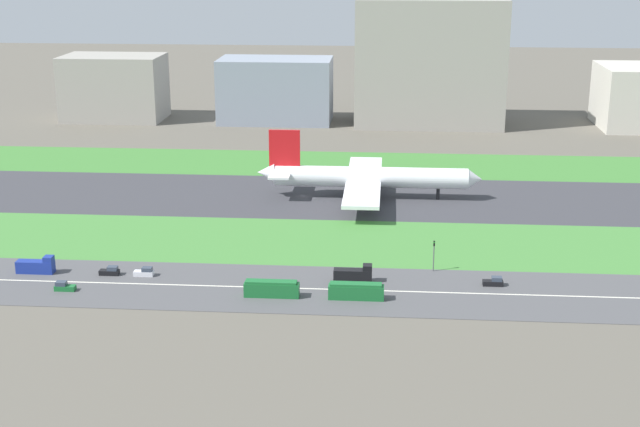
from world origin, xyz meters
name	(u,v)px	position (x,y,z in m)	size (l,w,h in m)	color
ground_plane	(303,197)	(0.00, 0.00, 0.00)	(800.00, 800.00, 0.00)	#5B564C
runway	(303,196)	(0.00, 0.00, 0.05)	(280.00, 46.00, 0.10)	#38383D
grass_median_north	(314,164)	(0.00, 41.00, 0.05)	(280.00, 36.00, 0.10)	#3D7A33
grass_median_south	(287,241)	(0.00, -41.00, 0.05)	(280.00, 36.00, 0.10)	#427F38
highway	(270,288)	(0.00, -73.00, 0.05)	(280.00, 28.00, 0.10)	#4C4C4F
highway_centerline	(270,288)	(0.00, -73.00, 0.11)	(266.00, 0.50, 0.01)	silver
airliner	(365,177)	(18.11, 0.00, 6.23)	(65.00, 56.00, 19.70)	white
bus_1	(356,291)	(18.69, -78.00, 1.82)	(11.60, 2.50, 3.50)	#19662D
truck_2	(37,266)	(-53.72, -68.00, 1.67)	(8.40, 2.50, 4.00)	navy
car_5	(145,272)	(-28.97, -68.00, 0.92)	(4.40, 1.80, 2.00)	silver
car_4	(494,282)	(48.24, -68.00, 0.92)	(4.40, 1.80, 2.00)	black
truck_1	(354,275)	(17.84, -68.00, 1.67)	(8.40, 2.50, 4.00)	black
car_0	(64,287)	(-43.85, -78.00, 0.92)	(4.40, 1.80, 2.00)	#19662D
car_2	(110,271)	(-36.83, -68.00, 0.92)	(4.40, 1.80, 2.00)	black
bus_0	(272,289)	(0.93, -78.00, 1.82)	(11.60, 2.50, 3.50)	#19662D
traffic_light	(434,254)	(35.49, -60.01, 4.29)	(0.36, 0.50, 7.20)	#4C4C51
terminal_building	(114,88)	(-90.00, 114.00, 13.33)	(40.88, 25.97, 26.66)	#9E998E
hangar_building	(276,90)	(-22.07, 114.00, 13.02)	(45.93, 25.63, 26.04)	gray
office_tower	(429,62)	(40.47, 114.00, 25.18)	(59.10, 32.22, 50.35)	#9E998E
fuel_tank_west	(278,90)	(-26.73, 159.00, 6.11)	(19.51, 19.51, 12.22)	silver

